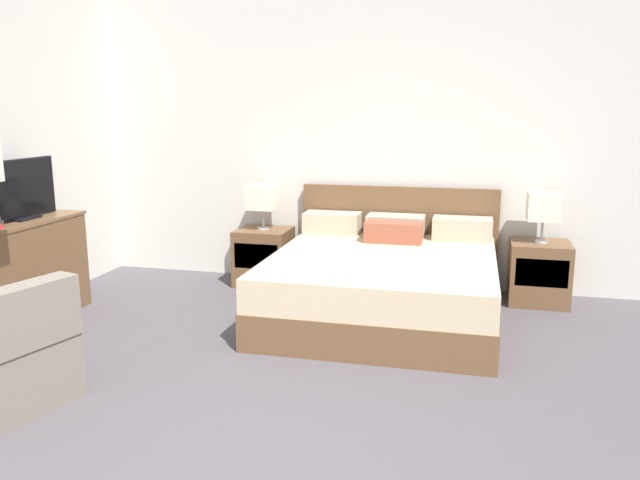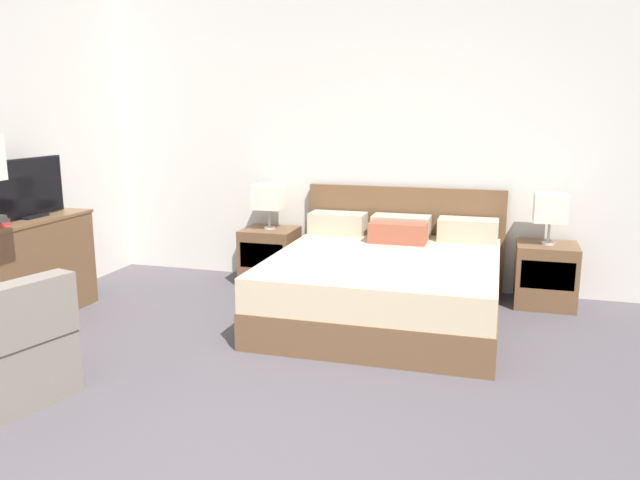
{
  "view_description": "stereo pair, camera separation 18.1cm",
  "coord_description": "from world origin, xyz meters",
  "px_view_note": "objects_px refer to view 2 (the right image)",
  "views": [
    {
      "loc": [
        0.94,
        -2.48,
        1.7
      ],
      "look_at": [
        -0.15,
        1.92,
        0.75
      ],
      "focal_mm": 35.0,
      "sensor_mm": 36.0,
      "label": 1
    },
    {
      "loc": [
        1.12,
        -2.43,
        1.7
      ],
      "look_at": [
        -0.15,
        1.92,
        0.75
      ],
      "focal_mm": 35.0,
      "sensor_mm": 36.0,
      "label": 2
    }
  ],
  "objects_px": {
    "bed": "(386,282)",
    "dresser": "(30,267)",
    "tv": "(28,189)",
    "table_lamp_left": "(269,197)",
    "nightstand_left": "(270,256)",
    "nightstand_right": "(545,275)",
    "table_lamp_right": "(551,208)"
  },
  "relations": [
    {
      "from": "nightstand_left",
      "to": "table_lamp_left",
      "type": "bearing_deg",
      "value": 90.0
    },
    {
      "from": "tv",
      "to": "table_lamp_left",
      "type": "bearing_deg",
      "value": 44.35
    },
    {
      "from": "table_lamp_right",
      "to": "table_lamp_left",
      "type": "bearing_deg",
      "value": 180.0
    },
    {
      "from": "bed",
      "to": "tv",
      "type": "distance_m",
      "value": 3.02
    },
    {
      "from": "tv",
      "to": "table_lamp_right",
      "type": "bearing_deg",
      "value": 19.88
    },
    {
      "from": "bed",
      "to": "nightstand_right",
      "type": "relative_size",
      "value": 3.64
    },
    {
      "from": "table_lamp_right",
      "to": "nightstand_right",
      "type": "bearing_deg",
      "value": -90.0
    },
    {
      "from": "dresser",
      "to": "tv",
      "type": "distance_m",
      "value": 0.64
    },
    {
      "from": "table_lamp_left",
      "to": "table_lamp_right",
      "type": "relative_size",
      "value": 1.0
    },
    {
      "from": "bed",
      "to": "dresser",
      "type": "distance_m",
      "value": 2.94
    },
    {
      "from": "nightstand_left",
      "to": "tv",
      "type": "height_order",
      "value": "tv"
    },
    {
      "from": "nightstand_left",
      "to": "nightstand_right",
      "type": "bearing_deg",
      "value": 0.0
    },
    {
      "from": "nightstand_right",
      "to": "table_lamp_left",
      "type": "height_order",
      "value": "table_lamp_left"
    },
    {
      "from": "bed",
      "to": "table_lamp_right",
      "type": "xyz_separation_m",
      "value": [
        1.29,
        0.69,
        0.57
      ]
    },
    {
      "from": "bed",
      "to": "table_lamp_right",
      "type": "distance_m",
      "value": 1.57
    },
    {
      "from": "nightstand_left",
      "to": "table_lamp_right",
      "type": "xyz_separation_m",
      "value": [
        2.58,
        0.0,
        0.59
      ]
    },
    {
      "from": "nightstand_right",
      "to": "bed",
      "type": "bearing_deg",
      "value": -151.85
    },
    {
      "from": "bed",
      "to": "table_lamp_right",
      "type": "height_order",
      "value": "table_lamp_right"
    },
    {
      "from": "nightstand_left",
      "to": "bed",
      "type": "bearing_deg",
      "value": -28.14
    },
    {
      "from": "nightstand_left",
      "to": "dresser",
      "type": "distance_m",
      "value": 2.16
    },
    {
      "from": "bed",
      "to": "dresser",
      "type": "xyz_separation_m",
      "value": [
        -2.81,
        -0.84,
        0.14
      ]
    },
    {
      "from": "nightstand_right",
      "to": "dresser",
      "type": "bearing_deg",
      "value": -159.51
    },
    {
      "from": "table_lamp_right",
      "to": "tv",
      "type": "relative_size",
      "value": 0.56
    },
    {
      "from": "dresser",
      "to": "tv",
      "type": "height_order",
      "value": "tv"
    },
    {
      "from": "bed",
      "to": "tv",
      "type": "xyz_separation_m",
      "value": [
        -2.81,
        -0.79,
        0.77
      ]
    },
    {
      "from": "nightstand_left",
      "to": "tv",
      "type": "distance_m",
      "value": 2.26
    },
    {
      "from": "bed",
      "to": "table_lamp_right",
      "type": "bearing_deg",
      "value": 28.2
    },
    {
      "from": "bed",
      "to": "tv",
      "type": "bearing_deg",
      "value": -164.28
    },
    {
      "from": "bed",
      "to": "dresser",
      "type": "height_order",
      "value": "bed"
    },
    {
      "from": "nightstand_left",
      "to": "dresser",
      "type": "bearing_deg",
      "value": -134.75
    },
    {
      "from": "table_lamp_left",
      "to": "tv",
      "type": "height_order",
      "value": "tv"
    },
    {
      "from": "table_lamp_left",
      "to": "table_lamp_right",
      "type": "distance_m",
      "value": 2.58
    }
  ]
}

